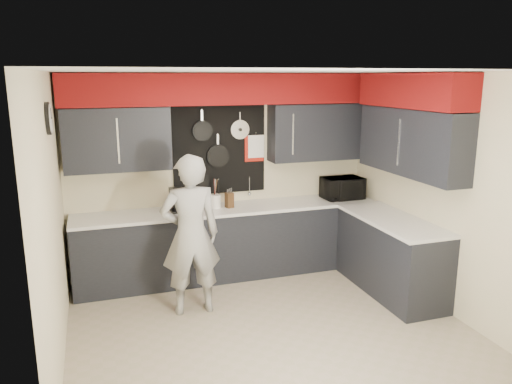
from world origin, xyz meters
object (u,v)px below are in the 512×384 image
object	(u,v)px
utensil_crock	(216,201)
coffee_maker	(177,199)
person	(191,235)
knife_block	(229,200)
microwave	(342,188)

from	to	relation	value
utensil_crock	coffee_maker	world-z (taller)	coffee_maker
person	coffee_maker	bearing A→B (deg)	-89.88
knife_block	coffee_maker	xyz separation A→B (m)	(-0.66, 0.03, 0.06)
knife_block	utensil_crock	xyz separation A→B (m)	(-0.17, 0.05, -0.01)
knife_block	utensil_crock	distance (m)	0.18
utensil_crock	coffee_maker	xyz separation A→B (m)	(-0.50, -0.02, 0.07)
coffee_maker	knife_block	bearing A→B (deg)	-5.34
knife_block	person	size ratio (longest dim) A/B	0.11
knife_block	person	distance (m)	1.10
knife_block	coffee_maker	bearing A→B (deg)	160.91
person	knife_block	bearing A→B (deg)	-127.37
knife_block	microwave	bearing A→B (deg)	-17.40
microwave	person	distance (m)	2.42
microwave	coffee_maker	distance (m)	2.26
microwave	knife_block	bearing A→B (deg)	177.86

